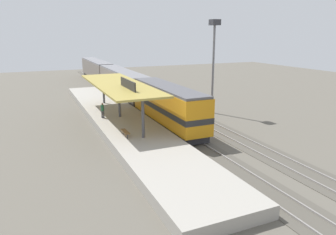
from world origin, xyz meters
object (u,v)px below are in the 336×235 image
(locomotive, at_px, (168,106))
(passenger_carriage_rear, at_px, (97,70))
(light_mast, at_px, (214,47))
(passenger_carriage_front, at_px, (123,83))
(person_waiting, at_px, (103,110))
(platform_bench, at_px, (125,132))

(locomotive, relative_size, passenger_carriage_rear, 0.72)
(locomotive, bearing_deg, light_mast, 24.09)
(passenger_carriage_front, xyz_separation_m, person_waiting, (-6.46, -14.65, -0.46))
(locomotive, bearing_deg, passenger_carriage_front, 90.00)
(person_waiting, bearing_deg, locomotive, -27.42)
(platform_bench, height_order, passenger_carriage_rear, passenger_carriage_rear)
(platform_bench, bearing_deg, passenger_carriage_rear, 82.02)
(locomotive, bearing_deg, passenger_carriage_rear, 90.00)
(platform_bench, relative_size, person_waiting, 0.99)
(passenger_carriage_front, bearing_deg, light_mast, -61.74)
(passenger_carriage_rear, relative_size, light_mast, 1.71)
(passenger_carriage_front, height_order, light_mast, light_mast)
(platform_bench, xyz_separation_m, person_waiting, (-0.46, 7.33, 0.51))
(passenger_carriage_front, height_order, passenger_carriage_rear, same)
(light_mast, bearing_deg, locomotive, -155.91)
(locomotive, relative_size, person_waiting, 8.44)
(passenger_carriage_rear, bearing_deg, person_waiting, -100.32)
(locomotive, distance_m, person_waiting, 7.30)
(platform_bench, xyz_separation_m, locomotive, (6.00, 3.98, 1.07))
(passenger_carriage_front, bearing_deg, locomotive, -90.00)
(passenger_carriage_front, relative_size, passenger_carriage_rear, 1.00)
(locomotive, relative_size, light_mast, 1.23)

